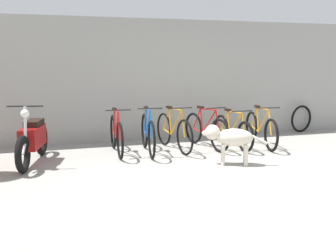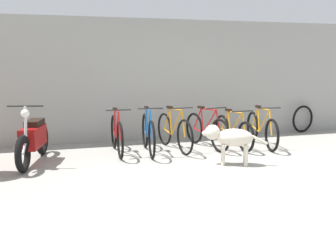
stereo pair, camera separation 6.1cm
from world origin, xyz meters
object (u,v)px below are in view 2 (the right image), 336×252
at_px(bicycle_3, 206,131).
at_px(bicycle_1, 148,134).
at_px(bicycle_5, 261,129).
at_px(bicycle_2, 174,132).
at_px(motorcycle, 33,139).
at_px(stray_dog, 230,138).
at_px(bicycle_0, 117,135).
at_px(bicycle_4, 233,132).
at_px(spare_tire_left, 303,119).

bearing_deg(bicycle_3, bicycle_1, -94.58).
height_order(bicycle_3, bicycle_5, bicycle_3).
bearing_deg(bicycle_2, bicycle_3, 82.93).
bearing_deg(motorcycle, bicycle_2, 108.80).
relative_size(bicycle_1, bicycle_2, 0.99).
distance_m(bicycle_3, stray_dog, 1.38).
bearing_deg(motorcycle, bicycle_0, 113.89).
relative_size(bicycle_2, bicycle_4, 1.04).
relative_size(bicycle_4, stray_dog, 1.53).
relative_size(bicycle_0, stray_dog, 1.56).
distance_m(bicycle_0, bicycle_2, 1.15).
distance_m(bicycle_3, motorcycle, 3.37).
height_order(bicycle_5, spare_tire_left, bicycle_5).
distance_m(bicycle_5, motorcycle, 4.53).
xyz_separation_m(bicycle_0, bicycle_5, (3.02, -0.17, -0.02)).
bearing_deg(motorcycle, spare_tire_left, 113.82).
relative_size(bicycle_0, bicycle_4, 1.02).
bearing_deg(bicycle_4, stray_dog, -31.47).
xyz_separation_m(bicycle_1, bicycle_2, (0.56, 0.13, -0.01)).
bearing_deg(bicycle_5, bicycle_2, -86.48).
relative_size(bicycle_3, bicycle_4, 1.02).
xyz_separation_m(bicycle_0, motorcycle, (-1.51, -0.31, 0.05)).
height_order(bicycle_2, bicycle_3, bicycle_2).
distance_m(bicycle_1, bicycle_2, 0.58).
height_order(motorcycle, spare_tire_left, motorcycle).
xyz_separation_m(bicycle_1, motorcycle, (-2.10, -0.17, 0.04)).
relative_size(bicycle_2, bicycle_3, 1.02).
xyz_separation_m(bicycle_2, bicycle_4, (1.24, -0.12, -0.04)).
bearing_deg(bicycle_5, bicycle_1, -82.29).
relative_size(bicycle_5, motorcycle, 0.96).
distance_m(bicycle_5, spare_tire_left, 2.13).
xyz_separation_m(bicycle_0, bicycle_2, (1.15, -0.01, 0.00)).
bearing_deg(bicycle_1, stray_dog, 48.17).
xyz_separation_m(bicycle_4, stray_dog, (-0.66, -1.25, 0.14)).
height_order(bicycle_3, spare_tire_left, bicycle_3).
bearing_deg(bicycle_3, bicycle_5, 71.68).
bearing_deg(bicycle_5, bicycle_0, -84.74).
distance_m(bicycle_4, stray_dog, 1.42).
distance_m(bicycle_2, bicycle_3, 0.69).
relative_size(bicycle_3, stray_dog, 1.55).
xyz_separation_m(bicycle_5, spare_tire_left, (1.80, 1.15, -0.01)).
bearing_deg(bicycle_0, bicycle_2, 91.27).
relative_size(bicycle_0, bicycle_5, 0.94).
height_order(bicycle_2, bicycle_4, bicycle_2).
distance_m(motorcycle, spare_tire_left, 6.46).
relative_size(bicycle_1, stray_dog, 1.58).
height_order(bicycle_3, stray_dog, bicycle_3).
bearing_deg(stray_dog, spare_tire_left, -119.36).
bearing_deg(bicycle_5, bicycle_3, -89.39).
height_order(bicycle_1, bicycle_3, bicycle_1).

